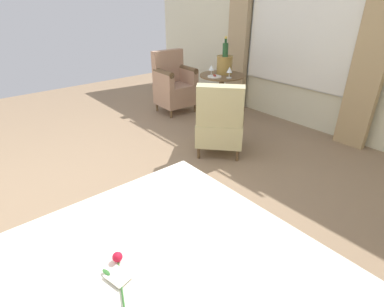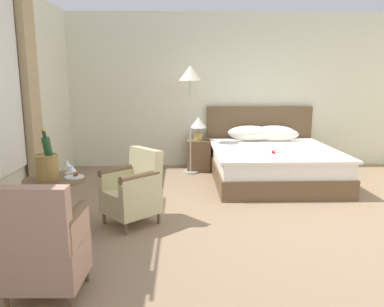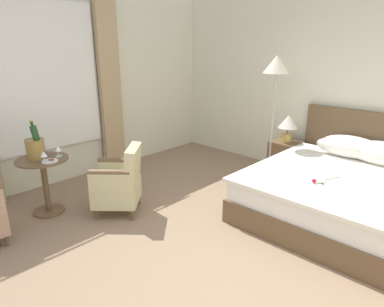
% 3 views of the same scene
% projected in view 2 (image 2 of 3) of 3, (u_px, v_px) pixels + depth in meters
% --- Properties ---
extents(ground_plane, '(7.95, 7.95, 0.00)m').
position_uv_depth(ground_plane, '(282.00, 224.00, 4.32)').
color(ground_plane, '#91755A').
extents(wall_headboard_side, '(6.57, 0.12, 2.84)m').
position_uv_depth(wall_headboard_side, '(242.00, 91.00, 7.06)').
color(wall_headboard_side, silver).
rests_on(wall_headboard_side, ground).
extents(bed, '(1.98, 2.23, 1.14)m').
position_uv_depth(bed, '(271.00, 160.00, 6.19)').
color(bed, brown).
rests_on(bed, ground).
extents(nightstand, '(0.44, 0.43, 0.56)m').
position_uv_depth(nightstand, '(198.00, 155.00, 6.84)').
color(nightstand, brown).
rests_on(nightstand, ground).
extents(bedside_lamp, '(0.30, 0.30, 0.41)m').
position_uv_depth(bedside_lamp, '(198.00, 124.00, 6.73)').
color(bedside_lamp, tan).
rests_on(bedside_lamp, nightstand).
extents(floor_lamp_brass, '(0.39, 0.39, 1.87)m').
position_uv_depth(floor_lamp_brass, '(190.00, 80.00, 6.36)').
color(floor_lamp_brass, '#B3B4AA').
rests_on(floor_lamp_brass, ground).
extents(side_table_round, '(0.61, 0.61, 0.71)m').
position_uv_depth(side_table_round, '(58.00, 206.00, 3.63)').
color(side_table_round, brown).
rests_on(side_table_round, ground).
extents(champagne_bucket, '(0.22, 0.22, 0.49)m').
position_uv_depth(champagne_bucket, '(47.00, 164.00, 3.52)').
color(champagne_bucket, olive).
rests_on(champagne_bucket, side_table_round).
extents(wine_glass_near_bucket, '(0.08, 0.08, 0.14)m').
position_uv_depth(wine_glass_near_bucket, '(72.00, 169.00, 3.52)').
color(wine_glass_near_bucket, white).
rests_on(wine_glass_near_bucket, side_table_round).
extents(wine_glass_near_edge, '(0.08, 0.08, 0.14)m').
position_uv_depth(wine_glass_near_edge, '(67.00, 164.00, 3.74)').
color(wine_glass_near_edge, white).
rests_on(wine_glass_near_edge, side_table_round).
extents(snack_plate, '(0.18, 0.18, 0.04)m').
position_uv_depth(snack_plate, '(75.00, 177.00, 3.61)').
color(snack_plate, white).
rests_on(snack_plate, side_table_round).
extents(armchair_by_window, '(0.76, 0.75, 0.86)m').
position_uv_depth(armchair_by_window, '(134.00, 190.00, 4.29)').
color(armchair_by_window, brown).
rests_on(armchair_by_window, ground).
extents(armchair_facing_bed, '(0.56, 0.52, 0.93)m').
position_uv_depth(armchair_facing_bed, '(44.00, 247.00, 2.78)').
color(armchair_facing_bed, brown).
rests_on(armchair_facing_bed, ground).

